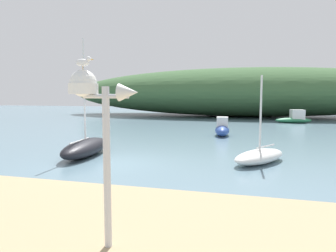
# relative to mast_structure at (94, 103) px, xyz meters

# --- Properties ---
(ground_plane) EXTENTS (120.00, 120.00, 0.00)m
(ground_plane) POSITION_rel_mast_structure_xyz_m (-2.97, 6.84, -2.58)
(ground_plane) COLOR slate
(distant_hill) EXTENTS (47.56, 14.49, 6.24)m
(distant_hill) POSITION_rel_mast_structure_xyz_m (1.06, 37.44, 0.54)
(distant_hill) COLOR #3D6038
(distant_hill) RESTS_ON ground
(mast_structure) EXTENTS (1.18, 0.48, 2.91)m
(mast_structure) POSITION_rel_mast_structure_xyz_m (0.00, 0.00, 0.00)
(mast_structure) COLOR silver
(mast_structure) RESTS_ON beach_sand
(seagull_on_radar) EXTENTS (0.28, 0.20, 0.21)m
(seagull_on_radar) POSITION_rel_mast_structure_xyz_m (-0.17, 0.01, 0.66)
(seagull_on_radar) COLOR orange
(seagull_on_radar) RESTS_ON mast_structure
(motorboat_west_reach) EXTENTS (3.67, 1.93, 1.32)m
(motorboat_west_reach) POSITION_rel_mast_structure_xyz_m (6.37, 28.41, -2.12)
(motorboat_west_reach) COLOR #287A4C
(motorboat_west_reach) RESTS_ON ground
(motorboat_outer_mooring) EXTENTS (1.18, 2.74, 1.25)m
(motorboat_outer_mooring) POSITION_rel_mast_structure_xyz_m (0.45, 16.67, -2.11)
(motorboat_outer_mooring) COLOR #2D4C9E
(motorboat_outer_mooring) RESTS_ON ground
(sailboat_mid_channel) EXTENTS (1.71, 4.22, 5.16)m
(sailboat_mid_channel) POSITION_rel_mast_structure_xyz_m (-4.72, 7.82, -2.18)
(sailboat_mid_channel) COLOR black
(sailboat_mid_channel) RESTS_ON ground
(sailboat_by_sandbar) EXTENTS (2.58, 3.26, 3.49)m
(sailboat_by_sandbar) POSITION_rel_mast_structure_xyz_m (2.75, 8.32, -2.29)
(sailboat_by_sandbar) COLOR white
(sailboat_by_sandbar) RESTS_ON ground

